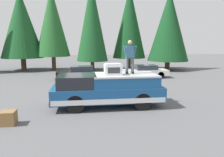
{
  "coord_description": "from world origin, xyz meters",
  "views": [
    {
      "loc": [
        -11.32,
        0.79,
        3.25
      ],
      "look_at": [
        0.03,
        -0.75,
        1.35
      ],
      "focal_mm": 35.38,
      "sensor_mm": 36.0,
      "label": 1
    }
  ],
  "objects": [
    {
      "name": "parked_car_white",
      "position": [
        8.18,
        -4.92,
        0.58
      ],
      "size": [
        1.64,
        4.1,
        1.16
      ],
      "color": "white",
      "rests_on": "ground"
    },
    {
      "name": "conifer_center_right",
      "position": [
        15.06,
        4.07,
        5.49
      ],
      "size": [
        3.87,
        3.87,
        9.39
      ],
      "color": "#4C3826",
      "rests_on": "ground"
    },
    {
      "name": "parked_car_black",
      "position": [
        7.98,
        0.91,
        0.58
      ],
      "size": [
        1.64,
        4.1,
        1.16
      ],
      "color": "black",
      "rests_on": "ground"
    },
    {
      "name": "conifer_far_left",
      "position": [
        13.41,
        -9.12,
        5.05
      ],
      "size": [
        4.66,
        4.66,
        9.03
      ],
      "color": "#4C3826",
      "rests_on": "ground"
    },
    {
      "name": "compressor_unit",
      "position": [
        -0.67,
        -0.7,
        1.93
      ],
      "size": [
        0.65,
        0.84,
        0.56
      ],
      "color": "silver",
      "rests_on": "pickup_truck"
    },
    {
      "name": "pickup_truck",
      "position": [
        -0.47,
        -0.46,
        0.87
      ],
      "size": [
        2.01,
        5.54,
        1.65
      ],
      "color": "navy",
      "rests_on": "ground"
    },
    {
      "name": "person_on_truck_bed",
      "position": [
        -0.29,
        -1.62,
        2.55
      ],
      "size": [
        0.29,
        0.72,
        1.69
      ],
      "color": "#4C515B",
      "rests_on": "pickup_truck"
    },
    {
      "name": "conifer_right",
      "position": [
        15.2,
        7.49,
        5.21
      ],
      "size": [
        4.73,
        4.73,
        8.97
      ],
      "color": "#4C3826",
      "rests_on": "ground"
    },
    {
      "name": "ground_plane",
      "position": [
        0.0,
        0.0,
        0.0
      ],
      "size": [
        90.0,
        90.0,
        0.0
      ],
      "primitive_type": "plane",
      "color": "#565659"
    },
    {
      "name": "conifer_left",
      "position": [
        14.94,
        -4.84,
        5.52
      ],
      "size": [
        3.91,
        3.91,
        9.72
      ],
      "color": "#4C3826",
      "rests_on": "ground"
    },
    {
      "name": "wooden_crate",
      "position": [
        -2.48,
        3.74,
        0.28
      ],
      "size": [
        0.56,
        0.56,
        0.56
      ],
      "primitive_type": "cube",
      "color": "olive",
      "rests_on": "ground"
    },
    {
      "name": "conifer_center_left",
      "position": [
        14.1,
        -0.39,
        5.58
      ],
      "size": [
        3.54,
        3.54,
        10.07
      ],
      "color": "#4C3826",
      "rests_on": "ground"
    }
  ]
}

